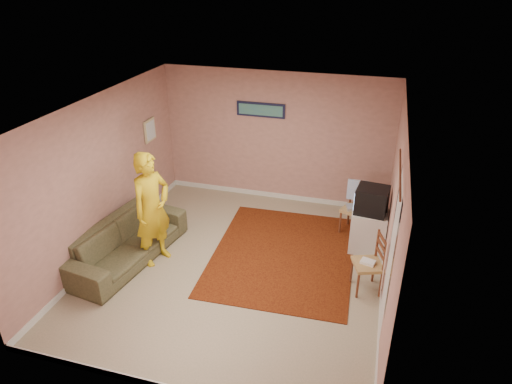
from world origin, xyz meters
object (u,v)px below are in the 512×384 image
(sofa, at_px, (126,241))
(tv_cabinet, at_px, (368,231))
(chair_a, at_px, (356,204))
(chair_b, at_px, (368,258))
(crt_tv, at_px, (372,200))
(person, at_px, (152,209))

(sofa, bearing_deg, tv_cabinet, -61.47)
(chair_a, relative_size, chair_b, 1.02)
(tv_cabinet, height_order, crt_tv, crt_tv)
(person, bearing_deg, chair_a, -38.75)
(crt_tv, distance_m, chair_b, 1.16)
(person, bearing_deg, tv_cabinet, -47.96)
(sofa, xyz_separation_m, person, (0.47, 0.11, 0.61))
(chair_b, xyz_separation_m, person, (-3.33, -0.14, 0.38))
(tv_cabinet, distance_m, person, 3.55)
(crt_tv, bearing_deg, tv_cabinet, -0.00)
(crt_tv, distance_m, person, 3.50)
(tv_cabinet, height_order, chair_a, chair_a)
(sofa, height_order, person, person)
(chair_b, distance_m, sofa, 3.82)
(tv_cabinet, xyz_separation_m, crt_tv, (-0.01, 0.00, 0.58))
(tv_cabinet, bearing_deg, sofa, -160.28)
(chair_b, bearing_deg, tv_cabinet, 163.22)
(tv_cabinet, distance_m, chair_b, 1.11)
(tv_cabinet, distance_m, sofa, 3.98)
(chair_a, relative_size, person, 0.29)
(chair_b, bearing_deg, person, -107.02)
(chair_a, height_order, sofa, chair_a)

